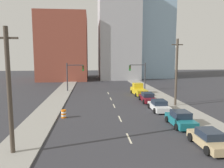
{
  "coord_description": "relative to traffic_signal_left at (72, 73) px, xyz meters",
  "views": [
    {
      "loc": [
        -3.22,
        -8.99,
        7.12
      ],
      "look_at": [
        0.43,
        29.02,
        2.2
      ],
      "focal_mm": 35.0,
      "sensor_mm": 36.0,
      "label": 1
    }
  ],
  "objects": [
    {
      "name": "building_glass_right",
      "position": [
        23.34,
        32.06,
        13.23
      ],
      "size": [
        13.0,
        20.0,
        33.77
      ],
      "color": "#8CADC6",
      "rests_on": "ground"
    },
    {
      "name": "sedan_white",
      "position": [
        12.59,
        -16.64,
        -3.01
      ],
      "size": [
        2.2,
        4.51,
        1.4
      ],
      "rotation": [
        0.0,
        0.0,
        -0.01
      ],
      "color": "silver",
      "rests_on": "ground"
    },
    {
      "name": "traffic_barrel",
      "position": [
        0.56,
        -18.93,
        -3.18
      ],
      "size": [
        0.56,
        0.56,
        0.95
      ],
      "color": "orange",
      "rests_on": "ground"
    },
    {
      "name": "sedan_maroon",
      "position": [
        12.49,
        -11.15,
        -2.99
      ],
      "size": [
        2.14,
        4.75,
        1.45
      ],
      "rotation": [
        0.0,
        0.0,
        -0.01
      ],
      "color": "maroon",
      "rests_on": "ground"
    },
    {
      "name": "pickup_truck_yellow",
      "position": [
        12.5,
        -4.64,
        -2.82
      ],
      "size": [
        2.43,
        5.51,
        2.08
      ],
      "rotation": [
        0.0,
        0.0,
        0.06
      ],
      "color": "gold",
      "rests_on": "ground"
    },
    {
      "name": "utility_pole_left_near",
      "position": [
        -1.99,
        -28.11,
        1.04
      ],
      "size": [
        1.6,
        0.32,
        9.14
      ],
      "color": "#473D33",
      "rests_on": "ground"
    },
    {
      "name": "sidewalk_left",
      "position": [
        -1.89,
        9.22,
        -3.59
      ],
      "size": [
        3.39,
        88.27,
        0.13
      ],
      "color": "gray",
      "rests_on": "ground"
    },
    {
      "name": "traffic_signal_right",
      "position": [
        13.84,
        0.0,
        0.0
      ],
      "size": [
        3.47,
        0.35,
        5.71
      ],
      "color": "#38383D",
      "rests_on": "ground"
    },
    {
      "name": "sedan_tan",
      "position": [
        12.92,
        -28.35,
        -3.01
      ],
      "size": [
        2.05,
        4.3,
        1.39
      ],
      "rotation": [
        0.0,
        0.0,
        0.01
      ],
      "color": "tan",
      "rests_on": "ground"
    },
    {
      "name": "lane_stripe_at_22m",
      "position": [
        6.99,
        -13.39,
        -3.65
      ],
      "size": [
        0.16,
        2.4,
        0.01
      ],
      "primitive_type": "cube",
      "color": "beige",
      "rests_on": "ground"
    },
    {
      "name": "lane_stripe_at_27m",
      "position": [
        6.99,
        -8.26,
        -3.65
      ],
      "size": [
        0.16,
        2.4,
        0.01
      ],
      "primitive_type": "cube",
      "color": "beige",
      "rests_on": "ground"
    },
    {
      "name": "lane_stripe_at_15m",
      "position": [
        6.99,
        -19.91,
        -3.65
      ],
      "size": [
        0.16,
        2.4,
        0.01
      ],
      "primitive_type": "cube",
      "color": "beige",
      "rests_on": "ground"
    },
    {
      "name": "building_brick_left",
      "position": [
        -4.36,
        24.06,
        5.99
      ],
      "size": [
        14.0,
        16.0,
        19.3
      ],
      "color": "brown",
      "rests_on": "ground"
    },
    {
      "name": "building_office_center",
      "position": [
        12.39,
        28.06,
        10.29
      ],
      "size": [
        12.0,
        20.0,
        27.89
      ],
      "color": "#A8A8AD",
      "rests_on": "ground"
    },
    {
      "name": "traffic_signal_left",
      "position": [
        0.0,
        0.0,
        0.0
      ],
      "size": [
        3.47,
        0.35,
        5.71
      ],
      "color": "#38383D",
      "rests_on": "ground"
    },
    {
      "name": "sidewalk_right",
      "position": [
        15.87,
        9.22,
        -3.59
      ],
      "size": [
        3.39,
        88.27,
        0.13
      ],
      "color": "gray",
      "rests_on": "ground"
    },
    {
      "name": "utility_pole_right_mid",
      "position": [
        15.65,
        -14.46,
        1.2
      ],
      "size": [
        1.6,
        0.32,
        9.46
      ],
      "color": "#473D33",
      "rests_on": "ground"
    },
    {
      "name": "street_lamp",
      "position": [
        16.1,
        -13.24,
        1.33
      ],
      "size": [
        0.44,
        0.44,
        8.63
      ],
      "color": "#4C4C51",
      "rests_on": "ground"
    },
    {
      "name": "sedan_teal",
      "position": [
        12.85,
        -22.99,
        -2.96
      ],
      "size": [
        2.16,
        4.3,
        1.53
      ],
      "rotation": [
        0.0,
        0.0,
        0.0
      ],
      "color": "#196B75",
      "rests_on": "ground"
    },
    {
      "name": "lane_stripe_at_9m",
      "position": [
        6.99,
        -25.88,
        -3.65
      ],
      "size": [
        0.16,
        2.4,
        0.01
      ],
      "primitive_type": "cube",
      "color": "beige",
      "rests_on": "ground"
    },
    {
      "name": "lane_stripe_at_32m",
      "position": [
        6.99,
        -2.57,
        -3.65
      ],
      "size": [
        0.16,
        2.4,
        0.01
      ],
      "primitive_type": "cube",
      "color": "beige",
      "rests_on": "ground"
    }
  ]
}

